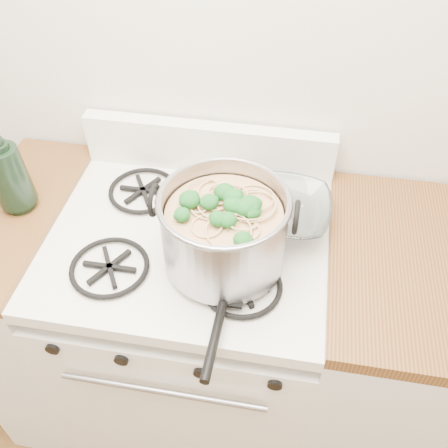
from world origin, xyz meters
TOP-DOWN VIEW (x-y plane):
  - gas_range at (0.00, 1.26)m, footprint 0.76×0.66m
  - counter_left at (-0.51, 1.26)m, footprint 0.25×0.65m
  - stock_pot at (0.11, 1.19)m, footprint 0.35×0.32m
  - spatula at (0.14, 1.09)m, footprint 0.30×0.32m
  - glass_bowl at (0.25, 1.35)m, footprint 0.11×0.11m
  - bottle at (-0.49, 1.28)m, footprint 0.13×0.13m

SIDE VIEW (x-z plane):
  - gas_range at x=0.00m, z-range -0.03..0.90m
  - counter_left at x=-0.51m, z-range 0.00..0.92m
  - spatula at x=0.14m, z-range 0.92..0.95m
  - glass_bowl at x=0.25m, z-range 0.92..0.95m
  - stock_pot at x=0.11m, z-range 0.92..1.13m
  - bottle at x=-0.49m, z-range 0.92..1.20m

